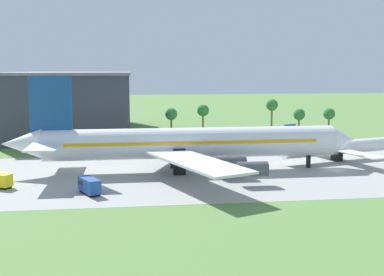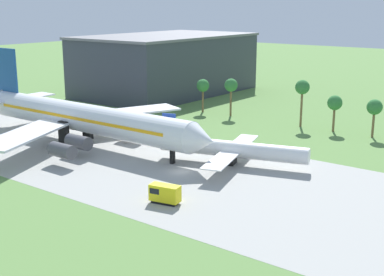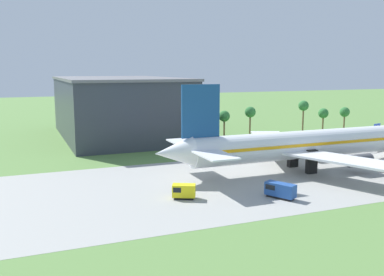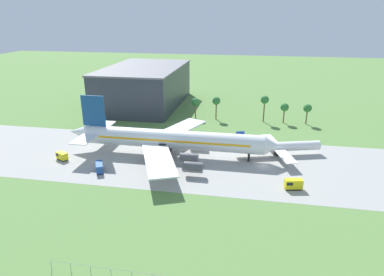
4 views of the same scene
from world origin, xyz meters
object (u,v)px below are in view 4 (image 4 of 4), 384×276
at_px(fuel_truck, 293,184).
at_px(baggage_tug, 62,156).
at_px(regional_aircraft, 277,147).
at_px(catering_van, 99,167).
at_px(terminal_building, 145,86).
at_px(jet_airliner, 170,139).

bearing_deg(fuel_truck, baggage_tug, 174.52).
relative_size(regional_aircraft, catering_van, 5.04).
distance_m(catering_van, terminal_building, 81.85).
distance_m(baggage_tug, catering_van, 17.14).
height_order(jet_airliner, fuel_truck, jet_airliner).
bearing_deg(baggage_tug, jet_airliner, 16.38).
bearing_deg(fuel_truck, regional_aircraft, 97.57).
distance_m(jet_airliner, regional_aircraft, 36.45).
bearing_deg(catering_van, terminal_building, 97.70).
height_order(fuel_truck, catering_van, fuel_truck).
xyz_separation_m(regional_aircraft, terminal_building, (-64.99, 57.77, 6.98)).
bearing_deg(baggage_tug, fuel_truck, -5.48).
height_order(catering_van, terminal_building, terminal_building).
xyz_separation_m(regional_aircraft, fuel_truck, (3.17, -23.89, -1.41)).
xyz_separation_m(jet_airliner, fuel_truck, (38.88, -17.14, -4.24)).
height_order(jet_airliner, terminal_building, terminal_building).
bearing_deg(baggage_tug, catering_van, -20.65).
distance_m(fuel_truck, terminal_building, 106.70).
distance_m(fuel_truck, catering_van, 57.27).
distance_m(jet_airliner, catering_van, 24.86).
relative_size(jet_airliner, terminal_building, 1.19).
distance_m(regional_aircraft, terminal_building, 87.24).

